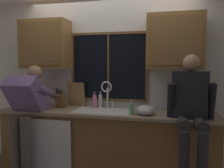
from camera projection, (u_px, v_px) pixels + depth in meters
back_wall at (111, 83)px, 3.48m from camera, size 5.34×0.12×2.55m
window_glass at (109, 67)px, 3.40m from camera, size 1.10×0.02×0.95m
window_frame_top at (108, 33)px, 3.35m from camera, size 1.17×0.02×0.04m
window_frame_bottom at (108, 100)px, 3.43m from camera, size 1.17×0.02×0.04m
window_frame_left at (73, 67)px, 3.52m from camera, size 0.03×0.02×0.95m
window_frame_right at (147, 67)px, 3.26m from camera, size 0.03×0.02×0.95m
window_mullion_center at (108, 67)px, 3.39m from camera, size 0.02×0.02×0.95m
lower_cabinet_run at (105, 144)px, 3.22m from camera, size 2.94×0.58×0.88m
countertop at (105, 112)px, 3.16m from camera, size 3.00×0.62×0.04m
dishwasher_front at (50, 147)px, 3.06m from camera, size 0.60×0.02×0.74m
upper_cabinet_left at (45, 45)px, 3.43m from camera, size 0.72×0.36×0.72m
upper_cabinet_right at (175, 42)px, 3.00m from camera, size 0.72×0.36×0.72m
sink at (103, 118)px, 3.18m from camera, size 0.80×0.46×0.21m
faucet at (107, 91)px, 3.32m from camera, size 0.18×0.09×0.40m
person_standing at (26, 109)px, 3.10m from camera, size 0.53×0.70×1.55m
person_sitting_on_counter at (191, 104)px, 2.63m from camera, size 0.54×0.64×1.26m
knife_block at (61, 100)px, 3.39m from camera, size 0.12×0.18×0.32m
cutting_board at (76, 95)px, 3.47m from camera, size 0.26×0.10×0.37m
mixing_bowl at (146, 110)px, 2.92m from camera, size 0.26×0.26×0.13m
soap_dispenser at (131, 109)px, 2.92m from camera, size 0.06×0.07×0.19m
bottle_green_glass at (95, 101)px, 3.36m from camera, size 0.06×0.06×0.25m
bottle_tall_clear at (100, 101)px, 3.41m from camera, size 0.06×0.06×0.25m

